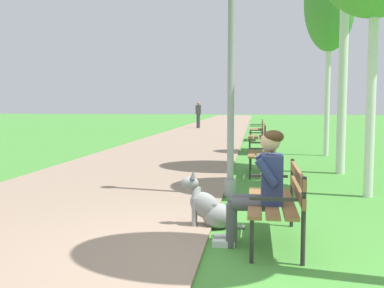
{
  "coord_description": "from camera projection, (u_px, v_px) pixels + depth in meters",
  "views": [
    {
      "loc": [
        0.4,
        -4.3,
        1.53
      ],
      "look_at": [
        -0.58,
        2.68,
        0.9
      ],
      "focal_mm": 42.49,
      "sensor_mm": 36.0,
      "label": 1
    }
  ],
  "objects": [
    {
      "name": "ground_plane",
      "position": [
        213.0,
        261.0,
        4.43
      ],
      "size": [
        120.0,
        120.0,
        0.0
      ],
      "primitive_type": "plane",
      "color": "#478E38"
    },
    {
      "name": "paved_path",
      "position": [
        213.0,
        128.0,
        28.41
      ],
      "size": [
        4.27,
        60.0,
        0.04
      ],
      "primitive_type": "cube",
      "color": "gray",
      "rests_on": "ground"
    },
    {
      "name": "park_bench_near",
      "position": [
        280.0,
        197.0,
        4.96
      ],
      "size": [
        0.55,
        1.5,
        0.85
      ],
      "color": "olive",
      "rests_on": "ground"
    },
    {
      "name": "park_bench_mid",
      "position": [
        265.0,
        151.0,
        9.74
      ],
      "size": [
        0.55,
        1.5,
        0.85
      ],
      "color": "olive",
      "rests_on": "ground"
    },
    {
      "name": "park_bench_far",
      "position": [
        259.0,
        135.0,
        14.68
      ],
      "size": [
        0.55,
        1.5,
        0.85
      ],
      "color": "olive",
      "rests_on": "ground"
    },
    {
      "name": "park_bench_furthest",
      "position": [
        258.0,
        128.0,
        18.91
      ],
      "size": [
        0.55,
        1.5,
        0.85
      ],
      "color": "olive",
      "rests_on": "ground"
    },
    {
      "name": "person_seated_on_near_bench",
      "position": [
        261.0,
        183.0,
        4.83
      ],
      "size": [
        0.74,
        0.49,
        1.25
      ],
      "color": "#4C4C51",
      "rests_on": "ground"
    },
    {
      "name": "dog_grey",
      "position": [
        209.0,
        208.0,
        5.55
      ],
      "size": [
        0.83,
        0.3,
        0.71
      ],
      "color": "gray",
      "rests_on": "ground"
    },
    {
      "name": "lamp_post_near",
      "position": [
        231.0,
        59.0,
        7.23
      ],
      "size": [
        0.24,
        0.24,
        4.33
      ],
      "color": "gray",
      "rests_on": "ground"
    },
    {
      "name": "birch_tree_fourth",
      "position": [
        330.0,
        2.0,
        12.98
      ],
      "size": [
        1.45,
        1.38,
        5.87
      ],
      "color": "silver",
      "rests_on": "ground"
    },
    {
      "name": "pedestrian_distant",
      "position": [
        198.0,
        115.0,
        27.72
      ],
      "size": [
        0.32,
        0.22,
        1.65
      ],
      "color": "#383842",
      "rests_on": "ground"
    }
  ]
}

